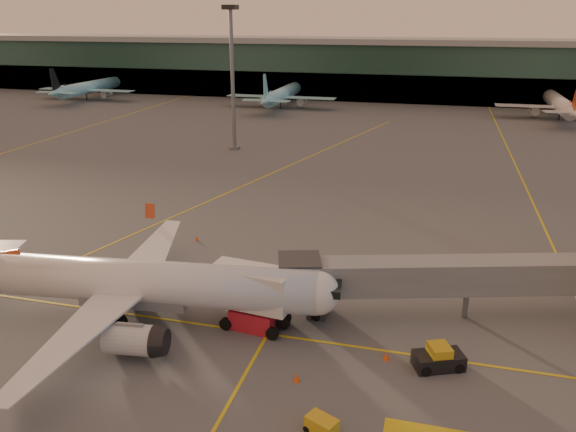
% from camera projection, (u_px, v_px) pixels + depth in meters
% --- Properties ---
extents(ground, '(600.00, 600.00, 0.00)m').
position_uv_depth(ground, '(183.00, 360.00, 41.14)').
color(ground, '#4C4F54').
rests_on(ground, ground).
extents(taxi_markings, '(100.12, 173.00, 0.01)m').
position_uv_depth(taxi_markings, '(266.00, 185.00, 83.39)').
color(taxi_markings, gold).
rests_on(taxi_markings, ground).
extents(terminal, '(400.00, 20.00, 17.60)m').
position_uv_depth(terminal, '(384.00, 69.00, 167.19)').
color(terminal, '#19382D').
rests_on(terminal, ground).
extents(mast_west_near, '(2.40, 2.40, 25.60)m').
position_uv_depth(mast_west_near, '(232.00, 68.00, 101.02)').
color(mast_west_near, slate).
rests_on(mast_west_near, ground).
extents(distant_aircraft_row, '(290.00, 34.00, 13.00)m').
position_uv_depth(distant_aircraft_row, '(297.00, 108.00, 153.58)').
color(distant_aircraft_row, '#8DDAEC').
rests_on(distant_aircraft_row, ground).
extents(main_airplane, '(34.17, 30.90, 10.32)m').
position_uv_depth(main_airplane, '(134.00, 283.00, 45.47)').
color(main_airplane, white).
rests_on(main_airplane, ground).
extents(jet_bridge, '(31.57, 12.04, 5.34)m').
position_uv_depth(jet_bridge, '(485.00, 277.00, 45.92)').
color(jet_bridge, slate).
rests_on(jet_bridge, ground).
extents(catering_truck, '(6.81, 3.62, 5.07)m').
position_uv_depth(catering_truck, '(252.00, 294.00, 44.73)').
color(catering_truck, '#AE1829').
rests_on(catering_truck, ground).
extents(gpu_cart, '(2.23, 1.85, 1.13)m').
position_uv_depth(gpu_cart, '(322.00, 426.00, 33.68)').
color(gpu_cart, gold).
rests_on(gpu_cart, ground).
extents(pushback_tug, '(3.93, 3.08, 1.79)m').
position_uv_depth(pushback_tug, '(439.00, 359.00, 40.00)').
color(pushback_tug, black).
rests_on(pushback_tug, ground).
extents(cone_nose, '(0.47, 0.47, 0.60)m').
position_uv_depth(cone_nose, '(386.00, 356.00, 41.08)').
color(cone_nose, '#F34F0C').
rests_on(cone_nose, ground).
extents(cone_wing_left, '(0.39, 0.39, 0.50)m').
position_uv_depth(cone_wing_left, '(197.00, 238.00, 62.93)').
color(cone_wing_left, '#F34F0C').
rests_on(cone_wing_left, ground).
extents(cone_fwd, '(0.46, 0.46, 0.59)m').
position_uv_depth(cone_fwd, '(297.00, 378.00, 38.65)').
color(cone_fwd, '#F34F0C').
rests_on(cone_fwd, ground).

